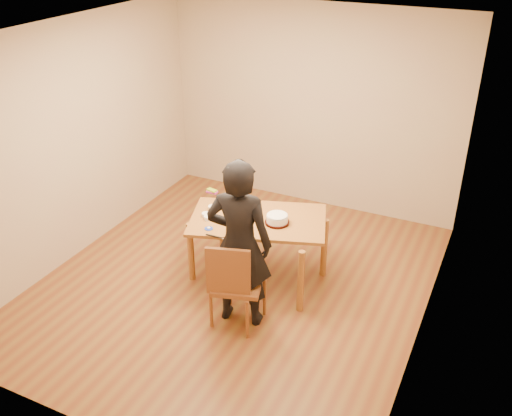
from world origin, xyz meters
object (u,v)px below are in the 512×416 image
at_px(cake, 277,219).
at_px(person, 239,244).
at_px(dining_table, 258,220).
at_px(dining_chair, 238,283).
at_px(cake_plate, 277,222).

xyz_separation_m(cake, person, (-0.07, -0.73, 0.07)).
bearing_deg(dining_table, dining_chair, -97.53).
distance_m(cake_plate, cake, 0.05).
xyz_separation_m(dining_chair, cake, (0.07, 0.77, 0.35)).
height_order(dining_table, cake_plate, cake_plate).
bearing_deg(cake_plate, person, -95.89).
bearing_deg(cake, cake_plate, 0.00).
xyz_separation_m(dining_table, cake, (0.22, -0.00, 0.07)).
bearing_deg(cake_plate, dining_table, 178.81).
distance_m(dining_chair, cake_plate, 0.83).
height_order(dining_table, person, person).
relative_size(dining_table, cake_plate, 5.51).
relative_size(dining_table, dining_chair, 3.10).
bearing_deg(dining_table, cake_plate, -19.68).
distance_m(dining_table, dining_chair, 0.84).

